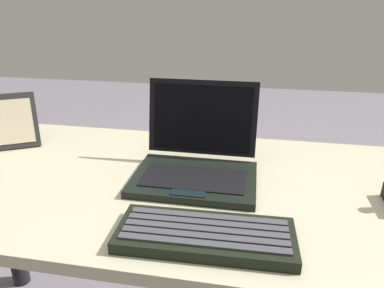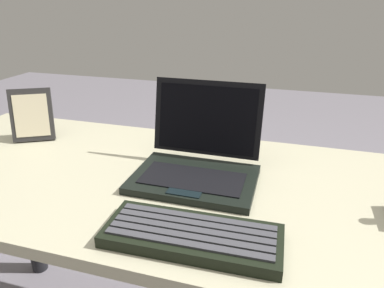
# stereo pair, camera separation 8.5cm
# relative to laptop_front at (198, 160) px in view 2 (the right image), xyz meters

# --- Properties ---
(desk) EXTENTS (1.77, 0.66, 0.73)m
(desk) POSITION_rel_laptop_front_xyz_m (0.01, -0.04, -0.16)
(desk) COLOR #A29D80
(desk) RESTS_ON ground
(laptop_front) EXTENTS (0.31, 0.26, 0.23)m
(laptop_front) POSITION_rel_laptop_front_xyz_m (0.00, 0.00, 0.00)
(laptop_front) COLOR black
(laptop_front) RESTS_ON desk
(external_keyboard) EXTENTS (0.34, 0.14, 0.03)m
(external_keyboard) POSITION_rel_laptop_front_xyz_m (0.06, -0.26, -0.03)
(external_keyboard) COLOR black
(external_keyboard) RESTS_ON desk
(photo_frame) EXTENTS (0.14, 0.11, 0.17)m
(photo_frame) POSITION_rel_laptop_front_xyz_m (-0.58, 0.09, 0.04)
(photo_frame) COLOR black
(photo_frame) RESTS_ON desk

